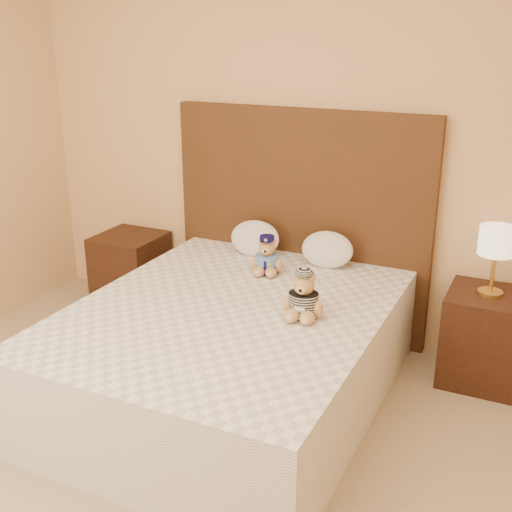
# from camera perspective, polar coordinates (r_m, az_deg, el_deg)

# --- Properties ---
(room_walls) EXTENTS (4.04, 4.52, 2.72)m
(room_walls) POSITION_cam_1_polar(r_m,az_deg,el_deg) (2.55, -10.89, 15.45)
(room_walls) COLOR #E4B77C
(room_walls) RESTS_ON ground
(bed) EXTENTS (1.60, 2.00, 0.55)m
(bed) POSITION_cam_1_polar(r_m,az_deg,el_deg) (3.60, -2.30, -8.57)
(bed) COLOR white
(bed) RESTS_ON ground
(headboard) EXTENTS (1.75, 0.08, 1.50)m
(headboard) POSITION_cam_1_polar(r_m,az_deg,el_deg) (4.27, 3.93, 2.94)
(headboard) COLOR #4B2716
(headboard) RESTS_ON ground
(nightstand_left) EXTENTS (0.45, 0.45, 0.55)m
(nightstand_left) POSITION_cam_1_polar(r_m,az_deg,el_deg) (4.84, -11.04, -1.29)
(nightstand_left) COLOR #391D12
(nightstand_left) RESTS_ON ground
(nightstand_right) EXTENTS (0.45, 0.45, 0.55)m
(nightstand_right) POSITION_cam_1_polar(r_m,az_deg,el_deg) (3.99, 19.62, -6.84)
(nightstand_right) COLOR #391D12
(nightstand_right) RESTS_ON ground
(lamp) EXTENTS (0.20, 0.20, 0.40)m
(lamp) POSITION_cam_1_polar(r_m,az_deg,el_deg) (3.78, 20.61, 0.98)
(lamp) COLOR gold
(lamp) RESTS_ON nightstand_right
(teddy_police) EXTENTS (0.25, 0.24, 0.24)m
(teddy_police) POSITION_cam_1_polar(r_m,az_deg,el_deg) (3.91, 0.98, 0.10)
(teddy_police) COLOR #C3844B
(teddy_police) RESTS_ON bed
(teddy_prisoner) EXTENTS (0.25, 0.24, 0.25)m
(teddy_prisoner) POSITION_cam_1_polar(r_m,az_deg,el_deg) (3.32, 4.25, -3.47)
(teddy_prisoner) COLOR #C3844B
(teddy_prisoner) RESTS_ON bed
(pillow_left) EXTENTS (0.35, 0.22, 0.24)m
(pillow_left) POSITION_cam_1_polar(r_m,az_deg,el_deg) (4.23, -0.10, 1.72)
(pillow_left) COLOR white
(pillow_left) RESTS_ON bed
(pillow_right) EXTENTS (0.34, 0.22, 0.24)m
(pillow_right) POSITION_cam_1_polar(r_m,az_deg,el_deg) (4.05, 6.35, 0.71)
(pillow_right) COLOR white
(pillow_right) RESTS_ON bed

